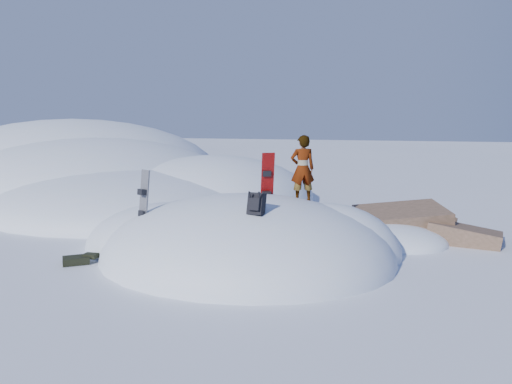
% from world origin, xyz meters
% --- Properties ---
extents(ground, '(120.00, 120.00, 0.00)m').
position_xyz_m(ground, '(0.00, 0.00, 0.00)').
color(ground, white).
rests_on(ground, ground).
extents(snow_mound, '(8.00, 6.00, 3.00)m').
position_xyz_m(snow_mound, '(-0.17, 0.24, 0.00)').
color(snow_mound, silver).
rests_on(snow_mound, ground).
extents(snow_ridge, '(21.50, 18.50, 6.40)m').
position_xyz_m(snow_ridge, '(-10.43, 9.85, 0.00)').
color(snow_ridge, silver).
rests_on(snow_ridge, ground).
extents(rock_outcrop, '(4.68, 4.41, 1.68)m').
position_xyz_m(rock_outcrop, '(3.72, 3.01, 0.01)').
color(rock_outcrop, brown).
rests_on(rock_outcrop, ground).
extents(snowboard_red, '(0.41, 0.38, 1.70)m').
position_xyz_m(snowboard_red, '(0.31, 0.84, 1.63)').
color(snowboard_red, red).
rests_on(snowboard_red, snow_mound).
extents(snowboard_dark, '(0.39, 0.35, 1.69)m').
position_xyz_m(snowboard_dark, '(-2.32, -0.63, 1.27)').
color(snowboard_dark, black).
rests_on(snowboard_dark, snow_mound).
extents(backpack, '(0.38, 0.43, 0.54)m').
position_xyz_m(backpack, '(0.58, -1.23, 1.54)').
color(backpack, black).
rests_on(backpack, snow_mound).
extents(gear_pile, '(0.78, 0.66, 0.21)m').
position_xyz_m(gear_pile, '(-3.56, -1.44, 0.10)').
color(gear_pile, black).
rests_on(gear_pile, ground).
extents(person, '(0.70, 0.59, 1.62)m').
position_xyz_m(person, '(1.19, 0.86, 2.08)').
color(person, slate).
rests_on(person, snow_mound).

